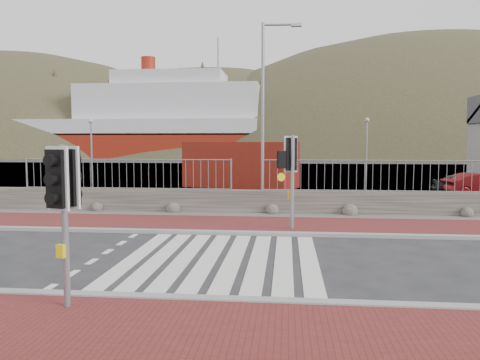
# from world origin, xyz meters

# --- Properties ---
(ground) EXTENTS (220.00, 220.00, 0.00)m
(ground) POSITION_xyz_m (0.00, 0.00, 0.00)
(ground) COLOR #28282B
(ground) RESTS_ON ground
(sidewalk_near) EXTENTS (40.00, 4.00, 0.08)m
(sidewalk_near) POSITION_xyz_m (0.00, -5.00, 0.04)
(sidewalk_near) COLOR maroon
(sidewalk_near) RESTS_ON ground
(sidewalk_far) EXTENTS (40.00, 3.00, 0.08)m
(sidewalk_far) POSITION_xyz_m (0.00, 4.50, 0.04)
(sidewalk_far) COLOR maroon
(sidewalk_far) RESTS_ON ground
(kerb_near) EXTENTS (40.00, 0.25, 0.12)m
(kerb_near) POSITION_xyz_m (0.00, -3.00, 0.05)
(kerb_near) COLOR gray
(kerb_near) RESTS_ON ground
(kerb_far) EXTENTS (40.00, 0.25, 0.12)m
(kerb_far) POSITION_xyz_m (0.00, 3.00, 0.05)
(kerb_far) COLOR gray
(kerb_far) RESTS_ON ground
(zebra_crossing) EXTENTS (4.62, 5.60, 0.01)m
(zebra_crossing) POSITION_xyz_m (-0.00, 0.00, 0.01)
(zebra_crossing) COLOR silver
(zebra_crossing) RESTS_ON ground
(gravel_strip) EXTENTS (40.00, 1.50, 0.06)m
(gravel_strip) POSITION_xyz_m (0.00, 6.50, 0.03)
(gravel_strip) COLOR #59544C
(gravel_strip) RESTS_ON ground
(stone_wall) EXTENTS (40.00, 0.60, 0.90)m
(stone_wall) POSITION_xyz_m (0.00, 7.30, 0.45)
(stone_wall) COLOR #48433B
(stone_wall) RESTS_ON ground
(railing) EXTENTS (18.07, 0.07, 1.22)m
(railing) POSITION_xyz_m (0.00, 7.15, 1.82)
(railing) COLOR gray
(railing) RESTS_ON stone_wall
(quay) EXTENTS (120.00, 40.00, 0.50)m
(quay) POSITION_xyz_m (0.00, 27.90, 0.00)
(quay) COLOR #4C4C4F
(quay) RESTS_ON ground
(water) EXTENTS (220.00, 50.00, 0.05)m
(water) POSITION_xyz_m (0.00, 62.90, 0.00)
(water) COLOR #3F4C54
(water) RESTS_ON ground
(ferry) EXTENTS (50.00, 16.00, 20.00)m
(ferry) POSITION_xyz_m (-24.65, 67.90, 5.36)
(ferry) COLOR maroon
(ferry) RESTS_ON ground
(hills_backdrop) EXTENTS (254.00, 90.00, 100.00)m
(hills_backdrop) POSITION_xyz_m (6.74, 87.90, -23.05)
(hills_backdrop) COLOR #353721
(hills_backdrop) RESTS_ON ground
(traffic_signal_near) EXTENTS (0.44, 0.32, 2.78)m
(traffic_signal_near) POSITION_xyz_m (-2.08, -3.60, 2.02)
(traffic_signal_near) COLOR gray
(traffic_signal_near) RESTS_ON ground
(traffic_signal_far) EXTENTS (0.74, 0.48, 3.01)m
(traffic_signal_far) POSITION_xyz_m (1.70, 3.67, 2.18)
(traffic_signal_far) COLOR gray
(traffic_signal_far) RESTS_ON ground
(streetlight) EXTENTS (1.60, 0.24, 7.52)m
(streetlight) POSITION_xyz_m (0.70, 8.11, 4.23)
(streetlight) COLOR gray
(streetlight) RESTS_ON ground
(shipping_container) EXTENTS (7.22, 4.89, 2.78)m
(shipping_container) POSITION_xyz_m (-1.26, 17.53, 1.39)
(shipping_container) COLOR #A03111
(shipping_container) RESTS_ON ground
(car_a) EXTENTS (3.48, 1.82, 1.13)m
(car_a) POSITION_xyz_m (10.88, 14.44, 0.57)
(car_a) COLOR black
(car_a) RESTS_ON ground
(car_b) EXTENTS (3.77, 1.93, 1.18)m
(car_b) POSITION_xyz_m (11.39, 14.09, 0.59)
(car_b) COLOR #5D0D0F
(car_b) RESTS_ON ground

